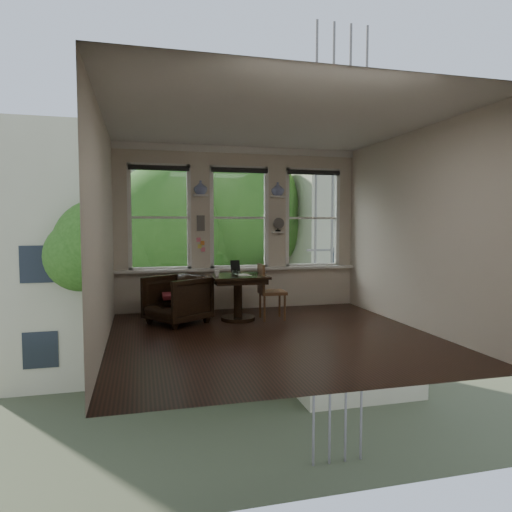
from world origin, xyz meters
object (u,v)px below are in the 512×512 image
object	(u,v)px
mug	(217,273)
side_chair_right	(272,292)
table	(238,298)
laptop	(257,273)
armchair_left	(177,300)

from	to	relation	value
mug	side_chair_right	bearing A→B (deg)	2.77
table	laptop	bearing A→B (deg)	11.86
side_chair_right	mug	bearing A→B (deg)	95.45
table	laptop	xyz separation A→B (m)	(0.35, 0.07, 0.39)
armchair_left	table	bearing A→B (deg)	56.55
mug	laptop	bearing A→B (deg)	14.62
table	armchair_left	xyz separation A→B (m)	(-0.99, -0.02, 0.01)
laptop	mug	bearing A→B (deg)	-142.09
side_chair_right	laptop	bearing A→B (deg)	59.74
armchair_left	side_chair_right	bearing A→B (deg)	53.69
table	laptop	size ratio (longest dim) A/B	2.92
side_chair_right	mug	xyz separation A→B (m)	(-0.94, -0.05, 0.34)
armchair_left	laptop	bearing A→B (deg)	59.44
armchair_left	mug	world-z (taller)	mug
table	mug	bearing A→B (deg)	-162.82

